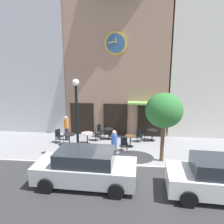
% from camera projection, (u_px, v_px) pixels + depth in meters
% --- Properties ---
extents(ground_plane, '(28.03, 11.15, 0.13)m').
position_uv_depth(ground_plane, '(118.00, 174.00, 10.33)').
color(ground_plane, gray).
extents(clock_building, '(7.20, 3.87, 12.04)m').
position_uv_depth(clock_building, '(117.00, 47.00, 15.60)').
color(clock_building, '#9E7A66').
rests_on(clock_building, ground_plane).
extents(neighbor_building_left, '(6.53, 3.07, 12.26)m').
position_uv_depth(neighbor_building_left, '(28.00, 49.00, 16.56)').
color(neighbor_building_left, '#B2B2BC').
rests_on(neighbor_building_left, ground_plane).
extents(neighbor_building_right, '(6.18, 3.15, 14.33)m').
position_uv_depth(neighbor_building_right, '(216.00, 32.00, 15.01)').
color(neighbor_building_right, silver).
rests_on(neighbor_building_right, ground_plane).
extents(street_lamp, '(0.36, 0.36, 4.32)m').
position_uv_depth(street_lamp, '(77.00, 119.00, 11.50)').
color(street_lamp, black).
rests_on(street_lamp, ground_plane).
extents(street_tree, '(1.90, 1.71, 3.66)m').
position_uv_depth(street_tree, '(164.00, 111.00, 11.06)').
color(street_tree, brown).
rests_on(street_tree, ground_plane).
extents(cafe_table_rightmost, '(0.75, 0.75, 0.72)m').
position_uv_depth(cafe_table_rightmost, '(69.00, 137.00, 13.74)').
color(cafe_table_rightmost, black).
rests_on(cafe_table_rightmost, ground_plane).
extents(cafe_table_near_curb, '(0.78, 0.78, 0.75)m').
position_uv_depth(cafe_table_near_curb, '(87.00, 136.00, 13.87)').
color(cafe_table_near_curb, black).
rests_on(cafe_table_near_curb, ground_plane).
extents(cafe_table_leftmost, '(0.63, 0.63, 0.75)m').
position_uv_depth(cafe_table_leftmost, '(109.00, 132.00, 14.79)').
color(cafe_table_leftmost, black).
rests_on(cafe_table_leftmost, ground_plane).
extents(cafe_table_center, '(0.67, 0.67, 0.72)m').
position_uv_depth(cafe_table_center, '(130.00, 139.00, 13.49)').
color(cafe_table_center, black).
rests_on(cafe_table_center, ground_plane).
extents(cafe_table_center_right, '(0.69, 0.69, 0.75)m').
position_uv_depth(cafe_table_center_right, '(152.00, 133.00, 14.51)').
color(cafe_table_center_right, black).
rests_on(cafe_table_center_right, ground_plane).
extents(cafe_chair_near_tree, '(0.45, 0.45, 0.90)m').
position_uv_depth(cafe_chair_near_tree, '(124.00, 143.00, 12.74)').
color(cafe_chair_near_tree, black).
rests_on(cafe_chair_near_tree, ground_plane).
extents(cafe_chair_facing_street, '(0.46, 0.46, 0.90)m').
position_uv_depth(cafe_chair_facing_street, '(97.00, 133.00, 14.53)').
color(cafe_chair_facing_street, black).
rests_on(cafe_chair_facing_street, ground_plane).
extents(cafe_chair_by_entrance, '(0.56, 0.56, 0.90)m').
position_uv_depth(cafe_chair_by_entrance, '(140.00, 134.00, 14.31)').
color(cafe_chair_by_entrance, black).
rests_on(cafe_chair_by_entrance, ground_plane).
extents(cafe_chair_curbside, '(0.56, 0.56, 0.90)m').
position_uv_depth(cafe_chair_curbside, '(59.00, 135.00, 14.14)').
color(cafe_chair_curbside, black).
rests_on(cafe_chair_curbside, ground_plane).
extents(cafe_chair_mid_row, '(0.54, 0.54, 0.90)m').
position_uv_depth(cafe_chair_mid_row, '(100.00, 130.00, 15.26)').
color(cafe_chair_mid_row, black).
rests_on(cafe_chair_mid_row, ground_plane).
extents(pedestrian_blue, '(0.35, 0.35, 1.67)m').
position_uv_depth(pedestrian_blue, '(114.00, 145.00, 11.57)').
color(pedestrian_blue, '#2D2D38').
rests_on(pedestrian_blue, ground_plane).
extents(pedestrian_orange, '(0.41, 0.41, 1.67)m').
position_uv_depth(pedestrian_orange, '(67.00, 128.00, 14.55)').
color(pedestrian_orange, '#2D2D38').
rests_on(pedestrian_orange, ground_plane).
extents(parked_car_silver, '(4.36, 2.13, 1.55)m').
position_uv_depth(parked_car_silver, '(86.00, 167.00, 9.33)').
color(parked_car_silver, '#B7BABF').
rests_on(parked_car_silver, ground_plane).
extents(parked_car_white, '(4.40, 2.21, 1.55)m').
position_uv_depth(parked_car_white, '(224.00, 179.00, 8.43)').
color(parked_car_white, white).
rests_on(parked_car_white, ground_plane).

